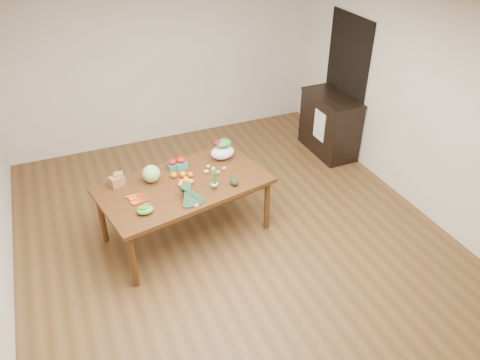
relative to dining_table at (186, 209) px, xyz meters
name	(u,v)px	position (x,y,z in m)	size (l,w,h in m)	color
floor	(236,242)	(0.49, -0.39, -0.38)	(6.00, 6.00, 0.00)	brown
ceiling	(235,13)	(0.49, -0.39, 2.33)	(5.00, 6.00, 0.02)	white
room_walls	(235,145)	(0.49, -0.39, 0.97)	(5.02, 6.02, 2.70)	silver
dining_table	(186,209)	(0.00, 0.00, 0.00)	(1.92, 1.07, 0.75)	#533113
doorway_dark	(345,85)	(2.97, 1.21, 0.68)	(0.02, 1.00, 2.10)	black
cabinet	(329,124)	(2.71, 1.12, 0.10)	(0.52, 1.02, 0.94)	black
dish_towel	(319,126)	(2.45, 1.01, 0.18)	(0.02, 0.28, 0.45)	white
paper_bag	(117,180)	(-0.71, 0.25, 0.45)	(0.21, 0.17, 0.15)	olive
cabbage	(151,174)	(-0.32, 0.19, 0.48)	(0.21, 0.21, 0.21)	#98AF65
strawberry_basket_a	(173,165)	(-0.02, 0.36, 0.42)	(0.11, 0.11, 0.10)	red
strawberry_basket_b	(181,163)	(0.08, 0.35, 0.43)	(0.12, 0.12, 0.11)	red
orange_a	(174,175)	(-0.07, 0.16, 0.41)	(0.07, 0.07, 0.07)	#EF5F0E
orange_b	(183,174)	(0.04, 0.13, 0.41)	(0.08, 0.08, 0.08)	orange
orange_c	(191,175)	(0.12, 0.10, 0.41)	(0.07, 0.07, 0.07)	orange
mandarin_cluster	(186,181)	(0.02, -0.04, 0.42)	(0.18, 0.18, 0.10)	#FFA60F
carrots	(139,198)	(-0.55, -0.10, 0.39)	(0.22, 0.22, 0.03)	#E24613
snap_pea_bag	(145,210)	(-0.54, -0.39, 0.42)	(0.18, 0.13, 0.08)	green
kale_bunch	(192,196)	(-0.03, -0.38, 0.45)	(0.32, 0.40, 0.16)	#163320
asparagus_bundle	(214,180)	(0.29, -0.24, 0.50)	(0.08, 0.08, 0.25)	#4B823B
potato_a	(206,172)	(0.32, 0.10, 0.40)	(0.06, 0.05, 0.05)	tan
potato_b	(218,173)	(0.43, 0.03, 0.40)	(0.06, 0.05, 0.05)	tan
potato_c	(213,169)	(0.41, 0.13, 0.40)	(0.06, 0.05, 0.05)	tan
potato_d	(208,166)	(0.38, 0.21, 0.40)	(0.05, 0.04, 0.04)	#DEB380
potato_e	(224,168)	(0.54, 0.09, 0.40)	(0.05, 0.04, 0.04)	tan
avocado_a	(234,182)	(0.52, -0.26, 0.42)	(0.08, 0.12, 0.08)	black
avocado_b	(234,180)	(0.55, -0.20, 0.41)	(0.07, 0.10, 0.07)	black
salad_bag	(222,150)	(0.62, 0.36, 0.49)	(0.30, 0.23, 0.23)	white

